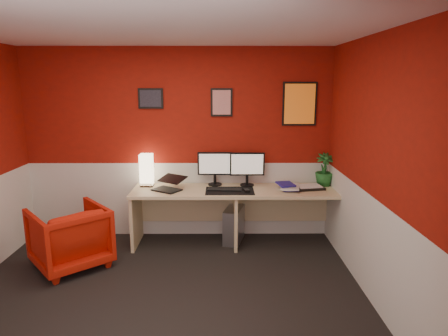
% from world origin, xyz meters
% --- Properties ---
extents(ground, '(4.00, 3.50, 0.01)m').
position_xyz_m(ground, '(0.00, 0.00, 0.00)').
color(ground, black).
rests_on(ground, ground).
extents(ceiling, '(4.00, 3.50, 0.01)m').
position_xyz_m(ceiling, '(0.00, 0.00, 2.50)').
color(ceiling, white).
rests_on(ceiling, ground).
extents(wall_back, '(4.00, 0.01, 2.50)m').
position_xyz_m(wall_back, '(0.00, 1.75, 1.25)').
color(wall_back, '#99160A').
rests_on(wall_back, ground).
extents(wall_front, '(4.00, 0.01, 2.50)m').
position_xyz_m(wall_front, '(0.00, -1.75, 1.25)').
color(wall_front, '#99160A').
rests_on(wall_front, ground).
extents(wall_right, '(0.01, 3.50, 2.50)m').
position_xyz_m(wall_right, '(2.00, 0.00, 1.25)').
color(wall_right, '#99160A').
rests_on(wall_right, ground).
extents(wainscot_back, '(4.00, 0.01, 1.00)m').
position_xyz_m(wainscot_back, '(0.00, 1.75, 0.50)').
color(wainscot_back, silver).
rests_on(wainscot_back, ground).
extents(wainscot_right, '(0.01, 3.50, 1.00)m').
position_xyz_m(wainscot_right, '(2.00, 0.00, 0.50)').
color(wainscot_right, silver).
rests_on(wainscot_right, ground).
extents(desk, '(2.60, 0.65, 0.73)m').
position_xyz_m(desk, '(0.75, 1.41, 0.36)').
color(desk, '#D0BE85').
rests_on(desk, ground).
extents(shoji_lamp, '(0.16, 0.16, 0.40)m').
position_xyz_m(shoji_lamp, '(-0.40, 1.59, 0.93)').
color(shoji_lamp, '#FFE5B2').
rests_on(shoji_lamp, desk).
extents(laptop, '(0.40, 0.37, 0.22)m').
position_xyz_m(laptop, '(-0.12, 1.35, 0.84)').
color(laptop, black).
rests_on(laptop, desk).
extents(monitor_left, '(0.45, 0.06, 0.58)m').
position_xyz_m(monitor_left, '(0.48, 1.63, 1.02)').
color(monitor_left, black).
rests_on(monitor_left, desk).
extents(monitor_right, '(0.45, 0.06, 0.58)m').
position_xyz_m(monitor_right, '(0.90, 1.59, 1.02)').
color(monitor_right, black).
rests_on(monitor_right, desk).
extents(desk_mat, '(0.60, 0.38, 0.01)m').
position_xyz_m(desk_mat, '(0.67, 1.33, 0.73)').
color(desk_mat, black).
rests_on(desk_mat, desk).
extents(keyboard, '(0.43, 0.18, 0.02)m').
position_xyz_m(keyboard, '(0.61, 1.35, 0.74)').
color(keyboard, black).
rests_on(keyboard, desk_mat).
extents(mouse, '(0.08, 0.11, 0.03)m').
position_xyz_m(mouse, '(0.88, 1.27, 0.75)').
color(mouse, black).
rests_on(mouse, desk_mat).
extents(book_bottom, '(0.23, 0.29, 0.03)m').
position_xyz_m(book_bottom, '(1.33, 1.41, 0.74)').
color(book_bottom, navy).
rests_on(book_bottom, desk).
extents(book_middle, '(0.28, 0.35, 0.02)m').
position_xyz_m(book_middle, '(1.31, 1.39, 0.77)').
color(book_middle, silver).
rests_on(book_middle, book_bottom).
extents(book_top, '(0.24, 0.30, 0.02)m').
position_xyz_m(book_top, '(1.28, 1.39, 0.79)').
color(book_top, navy).
rests_on(book_top, book_middle).
extents(zen_tray, '(0.39, 0.31, 0.03)m').
position_xyz_m(zen_tray, '(1.68, 1.43, 0.74)').
color(zen_tray, black).
rests_on(zen_tray, desk).
extents(potted_plant, '(0.24, 0.24, 0.42)m').
position_xyz_m(potted_plant, '(1.91, 1.60, 0.94)').
color(potted_plant, '#19591E').
rests_on(potted_plant, desk).
extents(pc_tower, '(0.30, 0.49, 0.45)m').
position_xyz_m(pc_tower, '(0.73, 1.50, 0.23)').
color(pc_tower, '#99999E').
rests_on(pc_tower, ground).
extents(armchair, '(1.07, 1.07, 0.70)m').
position_xyz_m(armchair, '(-1.14, 0.78, 0.35)').
color(armchair, '#B91807').
rests_on(armchair, ground).
extents(art_left, '(0.32, 0.02, 0.26)m').
position_xyz_m(art_left, '(-0.34, 1.74, 1.85)').
color(art_left, black).
rests_on(art_left, wall_back).
extents(art_center, '(0.28, 0.02, 0.36)m').
position_xyz_m(art_center, '(0.57, 1.74, 1.80)').
color(art_center, red).
rests_on(art_center, wall_back).
extents(art_right, '(0.44, 0.02, 0.56)m').
position_xyz_m(art_right, '(1.58, 1.74, 1.78)').
color(art_right, orange).
rests_on(art_right, wall_back).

